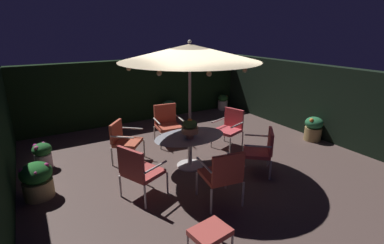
{
  "coord_description": "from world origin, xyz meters",
  "views": [
    {
      "loc": [
        -3.07,
        -4.94,
        2.87
      ],
      "look_at": [
        -0.27,
        -0.18,
        1.04
      ],
      "focal_mm": 26.54,
      "sensor_mm": 36.0,
      "label": 1
    }
  ],
  "objects_px": {
    "patio_chair_north": "(223,173)",
    "ottoman_footrest": "(210,233)",
    "patio_dining_table": "(190,142)",
    "potted_plant_back_right": "(223,102)",
    "patio_umbrella": "(190,53)",
    "potted_plant_right_near": "(37,180)",
    "potted_plant_left_far": "(43,154)",
    "patio_chair_southwest": "(139,169)",
    "patio_chair_south": "(124,139)",
    "patio_chair_northeast": "(262,148)",
    "potted_plant_back_center": "(313,128)",
    "centerpiece_planter": "(190,127)",
    "potted_plant_front_corner": "(169,109)",
    "patio_chair_east": "(230,126)",
    "patio_chair_southeast": "(167,122)"
  },
  "relations": [
    {
      "from": "patio_chair_north",
      "to": "ottoman_footrest",
      "type": "xyz_separation_m",
      "value": [
        -0.8,
        -0.84,
        -0.27
      ]
    },
    {
      "from": "patio_dining_table",
      "to": "potted_plant_back_right",
      "type": "xyz_separation_m",
      "value": [
        3.33,
        3.33,
        -0.27
      ]
    },
    {
      "from": "patio_umbrella",
      "to": "potted_plant_right_near",
      "type": "height_order",
      "value": "patio_umbrella"
    },
    {
      "from": "patio_dining_table",
      "to": "potted_plant_left_far",
      "type": "bearing_deg",
      "value": 151.17
    },
    {
      "from": "patio_chair_southwest",
      "to": "patio_chair_south",
      "type": "bearing_deg",
      "value": 81.62
    },
    {
      "from": "patio_umbrella",
      "to": "patio_chair_northeast",
      "type": "xyz_separation_m",
      "value": [
        1.14,
        -0.98,
        -1.88
      ]
    },
    {
      "from": "patio_umbrella",
      "to": "potted_plant_back_center",
      "type": "xyz_separation_m",
      "value": [
        3.6,
        -0.35,
        -2.08
      ]
    },
    {
      "from": "potted_plant_back_center",
      "to": "potted_plant_left_far",
      "type": "xyz_separation_m",
      "value": [
        -6.35,
        1.87,
        -0.03
      ]
    },
    {
      "from": "patio_chair_south",
      "to": "potted_plant_back_right",
      "type": "xyz_separation_m",
      "value": [
        4.47,
        2.36,
        -0.26
      ]
    },
    {
      "from": "patio_chair_northeast",
      "to": "centerpiece_planter",
      "type": "bearing_deg",
      "value": 144.66
    },
    {
      "from": "patio_chair_northeast",
      "to": "potted_plant_front_corner",
      "type": "distance_m",
      "value": 4.2
    },
    {
      "from": "patio_chair_east",
      "to": "potted_plant_front_corner",
      "type": "xyz_separation_m",
      "value": [
        -0.35,
        2.76,
        -0.19
      ]
    },
    {
      "from": "patio_chair_south",
      "to": "potted_plant_back_right",
      "type": "relative_size",
      "value": 1.67
    },
    {
      "from": "patio_dining_table",
      "to": "potted_plant_left_far",
      "type": "height_order",
      "value": "patio_dining_table"
    },
    {
      "from": "patio_chair_north",
      "to": "potted_plant_left_far",
      "type": "relative_size",
      "value": 1.76
    },
    {
      "from": "potted_plant_right_near",
      "to": "potted_plant_left_far",
      "type": "xyz_separation_m",
      "value": [
        0.16,
        1.19,
        -0.03
      ]
    },
    {
      "from": "potted_plant_left_far",
      "to": "potted_plant_back_right",
      "type": "xyz_separation_m",
      "value": [
        6.08,
        1.82,
        -0.03
      ]
    },
    {
      "from": "centerpiece_planter",
      "to": "ottoman_footrest",
      "type": "bearing_deg",
      "value": -113.71
    },
    {
      "from": "patio_chair_north",
      "to": "potted_plant_back_center",
      "type": "xyz_separation_m",
      "value": [
        3.84,
        1.14,
        -0.24
      ]
    },
    {
      "from": "potted_plant_back_right",
      "to": "patio_dining_table",
      "type": "bearing_deg",
      "value": -135.0
    },
    {
      "from": "centerpiece_planter",
      "to": "patio_umbrella",
      "type": "bearing_deg",
      "value": 60.23
    },
    {
      "from": "patio_chair_southeast",
      "to": "potted_plant_left_far",
      "type": "relative_size",
      "value": 1.76
    },
    {
      "from": "patio_chair_southeast",
      "to": "potted_plant_right_near",
      "type": "relative_size",
      "value": 1.5
    },
    {
      "from": "patio_chair_northeast",
      "to": "ottoman_footrest",
      "type": "bearing_deg",
      "value": -148.2
    },
    {
      "from": "ottoman_footrest",
      "to": "potted_plant_right_near",
      "type": "distance_m",
      "value": 3.25
    },
    {
      "from": "potted_plant_left_far",
      "to": "patio_chair_north",
      "type": "bearing_deg",
      "value": -50.05
    },
    {
      "from": "patio_chair_southwest",
      "to": "potted_plant_front_corner",
      "type": "bearing_deg",
      "value": 57.33
    },
    {
      "from": "potted_plant_back_center",
      "to": "patio_umbrella",
      "type": "bearing_deg",
      "value": 174.38
    },
    {
      "from": "patio_chair_north",
      "to": "ottoman_footrest",
      "type": "distance_m",
      "value": 1.19
    },
    {
      "from": "patio_umbrella",
      "to": "ottoman_footrest",
      "type": "xyz_separation_m",
      "value": [
        -1.04,
        -2.33,
        -2.1
      ]
    },
    {
      "from": "patio_dining_table",
      "to": "ottoman_footrest",
      "type": "distance_m",
      "value": 2.56
    },
    {
      "from": "ottoman_footrest",
      "to": "potted_plant_left_far",
      "type": "bearing_deg",
      "value": 114.02
    },
    {
      "from": "patio_chair_north",
      "to": "potted_plant_front_corner",
      "type": "relative_size",
      "value": 1.55
    },
    {
      "from": "patio_chair_east",
      "to": "potted_plant_back_center",
      "type": "height_order",
      "value": "patio_chair_east"
    },
    {
      "from": "patio_chair_northeast",
      "to": "potted_plant_front_corner",
      "type": "relative_size",
      "value": 1.44
    },
    {
      "from": "patio_umbrella",
      "to": "patio_chair_southwest",
      "type": "height_order",
      "value": "patio_umbrella"
    },
    {
      "from": "patio_dining_table",
      "to": "patio_chair_northeast",
      "type": "relative_size",
      "value": 1.69
    },
    {
      "from": "patio_dining_table",
      "to": "potted_plant_left_far",
      "type": "xyz_separation_m",
      "value": [
        -2.75,
        1.51,
        -0.25
      ]
    },
    {
      "from": "patio_chair_northeast",
      "to": "potted_plant_left_far",
      "type": "xyz_separation_m",
      "value": [
        -3.89,
        2.49,
        -0.22
      ]
    },
    {
      "from": "patio_chair_east",
      "to": "patio_chair_south",
      "type": "bearing_deg",
      "value": 169.07
    },
    {
      "from": "patio_dining_table",
      "to": "potted_plant_back_right",
      "type": "distance_m",
      "value": 4.72
    },
    {
      "from": "centerpiece_planter",
      "to": "potted_plant_back_center",
      "type": "distance_m",
      "value": 3.73
    },
    {
      "from": "potted_plant_right_near",
      "to": "patio_chair_northeast",
      "type": "bearing_deg",
      "value": -17.8
    },
    {
      "from": "potted_plant_right_near",
      "to": "potted_plant_back_right",
      "type": "xyz_separation_m",
      "value": [
        6.24,
        3.01,
        -0.06
      ]
    },
    {
      "from": "patio_chair_southwest",
      "to": "potted_plant_front_corner",
      "type": "distance_m",
      "value": 4.57
    },
    {
      "from": "patio_chair_east",
      "to": "potted_plant_right_near",
      "type": "distance_m",
      "value": 4.35
    },
    {
      "from": "patio_chair_south",
      "to": "ottoman_footrest",
      "type": "height_order",
      "value": "patio_chair_south"
    },
    {
      "from": "patio_chair_southeast",
      "to": "potted_plant_front_corner",
      "type": "bearing_deg",
      "value": 62.4
    },
    {
      "from": "potted_plant_right_near",
      "to": "potted_plant_back_right",
      "type": "bearing_deg",
      "value": 25.72
    },
    {
      "from": "potted_plant_right_near",
      "to": "patio_chair_east",
      "type": "bearing_deg",
      "value": 1.91
    }
  ]
}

